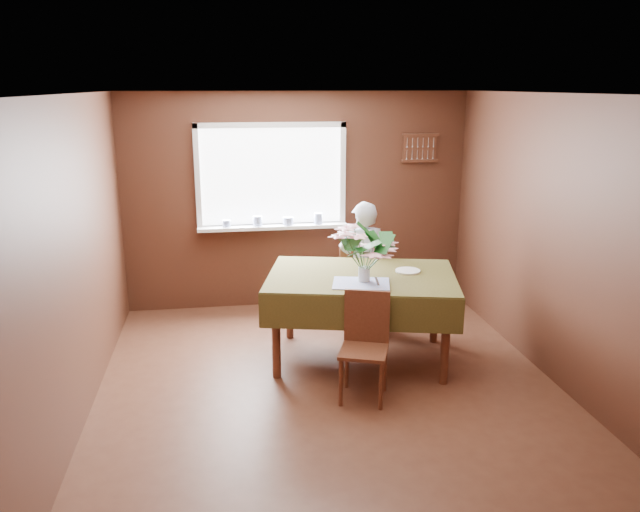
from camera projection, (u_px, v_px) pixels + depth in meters
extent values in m
plane|color=#4B2719|center=(330.00, 388.00, 5.47)|extent=(4.50, 4.50, 0.00)
plane|color=white|center=(331.00, 94.00, 4.80)|extent=(4.50, 4.50, 0.00)
plane|color=brown|center=(297.00, 201.00, 7.28)|extent=(4.00, 0.00, 4.00)
plane|color=brown|center=(411.00, 369.00, 2.99)|extent=(4.00, 0.00, 4.00)
plane|color=brown|center=(77.00, 260.00, 4.83)|extent=(0.00, 4.50, 4.50)
plane|color=brown|center=(556.00, 241.00, 5.43)|extent=(0.00, 4.50, 4.50)
cube|color=white|center=(271.00, 177.00, 7.14)|extent=(1.60, 0.01, 1.10)
cube|color=white|center=(270.00, 125.00, 6.97)|extent=(1.72, 0.06, 0.06)
cube|color=white|center=(272.00, 226.00, 7.28)|extent=(1.72, 0.06, 0.06)
cube|color=white|center=(198.00, 178.00, 7.00)|extent=(0.06, 0.06, 1.22)
cube|color=white|center=(343.00, 175.00, 7.25)|extent=(0.06, 0.06, 1.22)
cube|color=white|center=(273.00, 227.00, 7.21)|extent=(1.72, 0.20, 0.04)
cylinder|color=white|center=(227.00, 224.00, 7.09)|extent=(0.09, 0.09, 0.08)
cylinder|color=white|center=(258.00, 221.00, 7.14)|extent=(0.11, 0.11, 0.12)
cylinder|color=white|center=(288.00, 221.00, 7.20)|extent=(0.12, 0.12, 0.09)
cylinder|color=white|center=(318.00, 218.00, 7.25)|extent=(0.10, 0.10, 0.13)
cube|color=#582D1C|center=(420.00, 148.00, 7.31)|extent=(0.40, 0.03, 0.30)
cube|color=#582D1C|center=(421.00, 135.00, 7.26)|extent=(0.44, 0.04, 0.03)
cube|color=#582D1C|center=(420.00, 161.00, 7.34)|extent=(0.44, 0.04, 0.03)
cylinder|color=#582D1C|center=(276.00, 336.00, 5.56)|extent=(0.08, 0.08, 0.80)
cylinder|color=#582D1C|center=(445.00, 342.00, 5.45)|extent=(0.08, 0.08, 0.80)
cylinder|color=#582D1C|center=(290.00, 301.00, 6.46)|extent=(0.08, 0.08, 0.80)
cylinder|color=#582D1C|center=(435.00, 305.00, 6.35)|extent=(0.08, 0.08, 0.80)
cube|color=#582D1C|center=(362.00, 278.00, 5.84)|extent=(1.89, 1.48, 0.04)
cube|color=#383214|center=(362.00, 275.00, 5.84)|extent=(1.97, 1.56, 0.01)
cube|color=#383214|center=(360.00, 314.00, 5.31)|extent=(1.69, 0.42, 0.31)
cube|color=#383214|center=(362.00, 273.00, 6.45)|extent=(1.69, 0.42, 0.31)
cube|color=#383214|center=(270.00, 289.00, 5.95)|extent=(0.29, 1.15, 0.31)
cube|color=#383214|center=(455.00, 294.00, 5.81)|extent=(0.29, 1.15, 0.31)
cube|color=#518BE5|center=(361.00, 283.00, 5.57)|extent=(0.57, 0.48, 0.01)
cylinder|color=#582D1C|center=(366.00, 296.00, 7.19)|extent=(0.04, 0.04, 0.42)
cylinder|color=#582D1C|center=(337.00, 297.00, 7.15)|extent=(0.04, 0.04, 0.42)
cylinder|color=#582D1C|center=(372.00, 306.00, 6.87)|extent=(0.04, 0.04, 0.42)
cylinder|color=#582D1C|center=(342.00, 307.00, 6.83)|extent=(0.04, 0.04, 0.42)
cube|color=#582D1C|center=(354.00, 283.00, 6.95)|extent=(0.41, 0.41, 0.03)
cube|color=#582D1C|center=(358.00, 266.00, 6.71)|extent=(0.39, 0.04, 0.47)
cylinder|color=#582D1C|center=(341.00, 383.00, 5.11)|extent=(0.04, 0.04, 0.41)
cylinder|color=#582D1C|center=(381.00, 386.00, 5.05)|extent=(0.04, 0.04, 0.41)
cylinder|color=#582D1C|center=(347.00, 366.00, 5.42)|extent=(0.04, 0.04, 0.41)
cylinder|color=#582D1C|center=(385.00, 369.00, 5.36)|extent=(0.04, 0.04, 0.41)
cube|color=#582D1C|center=(364.00, 351.00, 5.17)|extent=(0.49, 0.49, 0.03)
cube|color=#582D1C|center=(367.00, 316.00, 5.28)|extent=(0.37, 0.16, 0.46)
imported|color=white|center=(363.00, 266.00, 6.64)|extent=(0.54, 0.38, 1.40)
cylinder|color=white|center=(364.00, 274.00, 5.62)|extent=(0.11, 0.11, 0.14)
cylinder|color=#33662D|center=(364.00, 263.00, 5.59)|extent=(0.06, 0.06, 0.10)
cylinder|color=white|center=(408.00, 271.00, 5.93)|extent=(0.26, 0.26, 0.01)
cube|color=silver|center=(377.00, 281.00, 5.61)|extent=(0.06, 0.25, 0.00)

